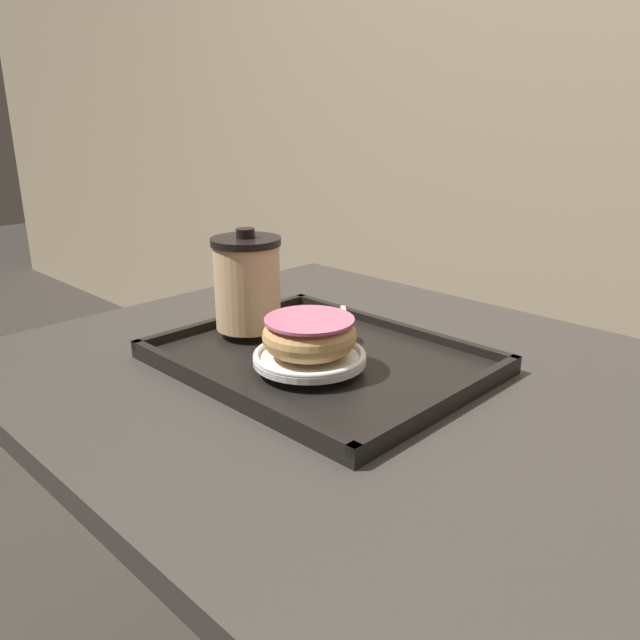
% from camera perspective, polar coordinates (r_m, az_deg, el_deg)
% --- Properties ---
extents(cafe_table, '(0.91, 0.77, 0.76)m').
position_cam_1_polar(cafe_table, '(0.92, 2.36, -14.59)').
color(cafe_table, '#38332D').
rests_on(cafe_table, ground_plane).
extents(serving_tray, '(0.41, 0.33, 0.02)m').
position_cam_1_polar(serving_tray, '(0.84, 0.00, -3.67)').
color(serving_tray, black).
rests_on(serving_tray, cafe_table).
extents(coffee_cup_front, '(0.10, 0.10, 0.15)m').
position_cam_1_polar(coffee_cup_front, '(0.90, -6.66, 3.42)').
color(coffee_cup_front, '#E0B784').
rests_on(coffee_cup_front, serving_tray).
extents(plate_with_chocolate_donut, '(0.14, 0.14, 0.01)m').
position_cam_1_polar(plate_with_chocolate_donut, '(0.79, -0.96, -3.38)').
color(plate_with_chocolate_donut, white).
rests_on(plate_with_chocolate_donut, serving_tray).
extents(donut_chocolate_glazed, '(0.12, 0.12, 0.04)m').
position_cam_1_polar(donut_chocolate_glazed, '(0.77, -0.97, -1.37)').
color(donut_chocolate_glazed, tan).
rests_on(donut_chocolate_glazed, plate_with_chocolate_donut).
extents(spoon, '(0.11, 0.11, 0.01)m').
position_cam_1_polar(spoon, '(0.90, 2.49, -0.55)').
color(spoon, silver).
rests_on(spoon, serving_tray).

